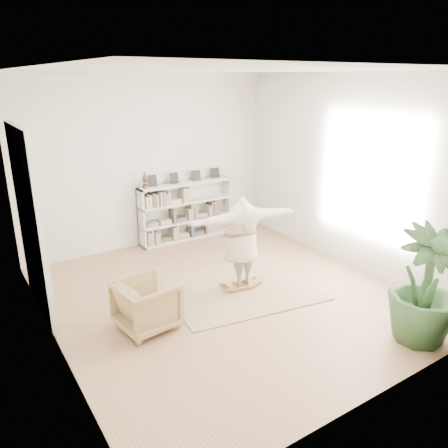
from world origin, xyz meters
The scene contains 9 objects.
floor centered at (0.00, 0.00, 0.00)m, with size 6.00×6.00×0.00m, color #8D6649.
room_shell centered at (0.00, 2.94, 3.51)m, with size 6.00×6.00×6.00m.
doors centered at (-2.70, 1.30, 1.40)m, with size 0.09×1.78×2.92m.
bookshelf centered at (0.74, 2.82, 0.64)m, with size 2.20×0.35×1.64m.
armchair centered at (-1.53, -0.20, 0.37)m, with size 0.79×0.81×0.74m, color tan.
rug centered at (0.32, 0.07, 0.01)m, with size 2.50×2.00×0.02m, color tan.
rocker_board centered at (0.32, 0.07, 0.07)m, with size 0.52×0.36×0.10m.
person centered at (0.32, 0.07, 0.92)m, with size 1.95×0.53×1.59m, color beige.
houseplant centered at (1.51, -2.55, 0.82)m, with size 0.92×0.92×1.65m, color #294A25.
Camera 1 is at (-3.66, -5.52, 3.49)m, focal length 35.00 mm.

